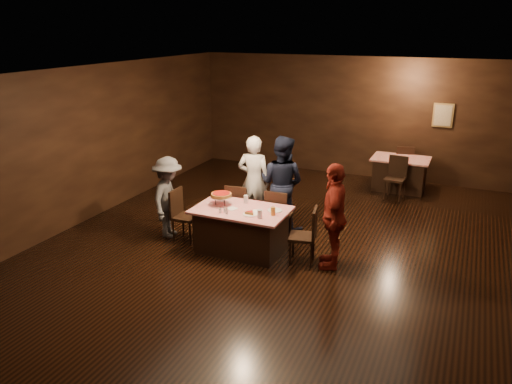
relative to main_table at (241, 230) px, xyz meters
The scene contains 22 objects.
room 1.87m from the main_table, 33.43° to the left, with size 10.00×10.04×3.02m.
main_table is the anchor object (origin of this frame).
back_table 4.96m from the main_table, 66.54° to the left, with size 1.30×0.90×0.77m, color #AF140B.
chair_far_left 0.85m from the main_table, 118.07° to the left, with size 0.42×0.42×0.95m, color black.
chair_far_right 0.85m from the main_table, 61.93° to the left, with size 0.42×0.42×0.95m, color black.
chair_end_left 1.10m from the main_table, behind, with size 0.42×0.42×0.95m, color black.
chair_end_right 1.10m from the main_table, ahead, with size 0.42×0.42×0.95m, color black.
chair_back_near 4.33m from the main_table, 62.85° to the left, with size 0.42×0.42×0.95m, color black.
chair_back_far 5.52m from the main_table, 69.02° to the left, with size 0.42×0.42×0.95m, color black.
diner_white_jacket 1.37m from the main_table, 104.21° to the left, with size 0.64×0.42×1.76m, color white.
diner_navy_hoodie 1.35m from the main_table, 77.48° to the left, with size 0.88×0.69×1.81m, color black.
diner_grey_knit 1.53m from the main_table, behind, with size 0.97×0.56×1.50m, color #4F5053.
diner_red_shirt 1.66m from the main_table, ahead, with size 1.01×0.42×1.73m, color maroon.
pizza_stand 0.70m from the main_table, behind, with size 0.38×0.38×0.22m.
plate_with_slice 0.51m from the main_table, 35.75° to the right, with size 0.25×0.25×0.06m.
plate_empty 0.69m from the main_table, 15.26° to the left, with size 0.25×0.25×0.01m, color white.
glass_front_right 0.69m from the main_table, 29.05° to the right, with size 0.08×0.08×0.14m, color silver.
glass_amber 0.75m from the main_table, ahead, with size 0.08×0.08×0.14m, color #BF7F26.
glass_back 0.55m from the main_table, 99.46° to the left, with size 0.08×0.08×0.14m, color silver.
condiments 0.55m from the main_table, 122.43° to the right, with size 0.17×0.10×0.09m.
napkin_center 0.49m from the main_table, ahead, with size 0.16×0.16×0.01m, color white.
napkin_left 0.42m from the main_table, 161.57° to the right, with size 0.16×0.16×0.01m, color white.
Camera 1 is at (2.86, -7.48, 3.74)m, focal length 35.00 mm.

